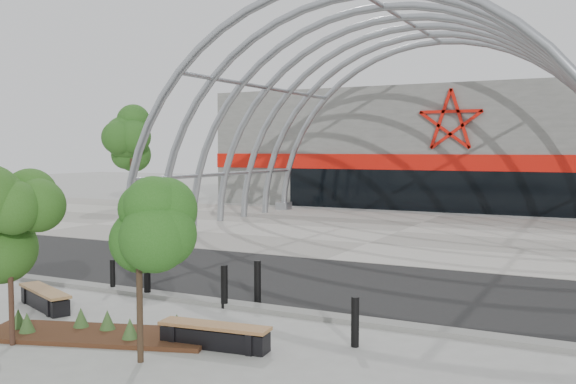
{
  "coord_description": "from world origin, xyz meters",
  "views": [
    {
      "loc": [
        8.99,
        -13.64,
        3.93
      ],
      "look_at": [
        0.0,
        4.0,
        2.6
      ],
      "focal_mm": 40.0,
      "sensor_mm": 36.0,
      "label": 1
    }
  ],
  "objects_px": {
    "bench_0": "(45,299)",
    "bollard_2": "(258,282)",
    "bench_1": "(214,336)",
    "street_tree_1": "(139,231)",
    "street_tree_0": "(9,224)"
  },
  "relations": [
    {
      "from": "street_tree_0",
      "to": "bench_1",
      "type": "bearing_deg",
      "value": 24.3
    },
    {
      "from": "bench_0",
      "to": "bench_1",
      "type": "distance_m",
      "value": 5.54
    },
    {
      "from": "street_tree_0",
      "to": "bench_1",
      "type": "relative_size",
      "value": 1.46
    },
    {
      "from": "bench_0",
      "to": "bench_1",
      "type": "bearing_deg",
      "value": -7.66
    },
    {
      "from": "bench_0",
      "to": "bench_1",
      "type": "height_order",
      "value": "same"
    },
    {
      "from": "street_tree_0",
      "to": "bench_1",
      "type": "distance_m",
      "value": 4.64
    },
    {
      "from": "bench_1",
      "to": "street_tree_1",
      "type": "bearing_deg",
      "value": -119.4
    },
    {
      "from": "bench_0",
      "to": "bollard_2",
      "type": "relative_size",
      "value": 2.1
    },
    {
      "from": "street_tree_0",
      "to": "bollard_2",
      "type": "height_order",
      "value": "street_tree_0"
    },
    {
      "from": "street_tree_0",
      "to": "bench_1",
      "type": "height_order",
      "value": "street_tree_0"
    },
    {
      "from": "street_tree_0",
      "to": "street_tree_1",
      "type": "height_order",
      "value": "street_tree_1"
    },
    {
      "from": "street_tree_1",
      "to": "bench_1",
      "type": "xyz_separation_m",
      "value": [
        0.75,
        1.33,
        -2.21
      ]
    },
    {
      "from": "street_tree_0",
      "to": "street_tree_1",
      "type": "xyz_separation_m",
      "value": [
        2.98,
        0.35,
        0.01
      ]
    },
    {
      "from": "street_tree_1",
      "to": "bench_1",
      "type": "relative_size",
      "value": 1.46
    },
    {
      "from": "bench_0",
      "to": "bollard_2",
      "type": "bearing_deg",
      "value": 32.85
    }
  ]
}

